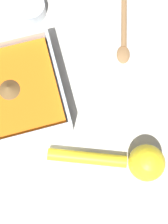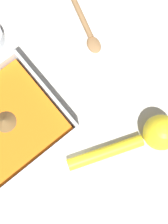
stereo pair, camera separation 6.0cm
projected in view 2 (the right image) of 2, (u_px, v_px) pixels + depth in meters
name	position (u px, v px, depth m)	size (l,w,h in m)	color
ground_plane	(12.00, 108.00, 0.63)	(4.00, 4.00, 0.00)	beige
square_dish	(8.00, 124.00, 0.60)	(0.20, 0.20, 0.06)	silver
lemon_squeezer	(149.00, 137.00, 0.59)	(0.11, 0.21, 0.07)	yellow
wooden_spoon	(84.00, 22.00, 0.67)	(0.18, 0.07, 0.01)	olive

